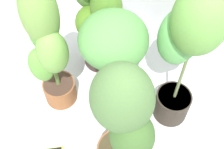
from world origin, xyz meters
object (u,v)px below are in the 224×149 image
potted_plant_front_left (47,47)px  potted_plant_front_right (121,121)px  potted_plant_center (112,56)px  potted_plant_back_right (186,47)px

potted_plant_front_left → potted_plant_front_right: 0.60m
potted_plant_center → potted_plant_front_left: 0.36m
potted_plant_back_right → potted_plant_front_left: bearing=-143.1°
potted_plant_back_right → potted_plant_front_right: bearing=-89.2°
potted_plant_front_left → potted_plant_back_right: (0.59, 0.44, 0.10)m
potted_plant_front_left → potted_plant_back_right: size_ratio=0.94×
potted_plant_front_right → potted_plant_front_left: bearing=175.5°
potted_plant_center → potted_plant_front_right: 0.42m
potted_plant_back_right → potted_plant_front_right: (0.01, -0.49, -0.11)m
potted_plant_center → potted_plant_back_right: potted_plant_back_right is taller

